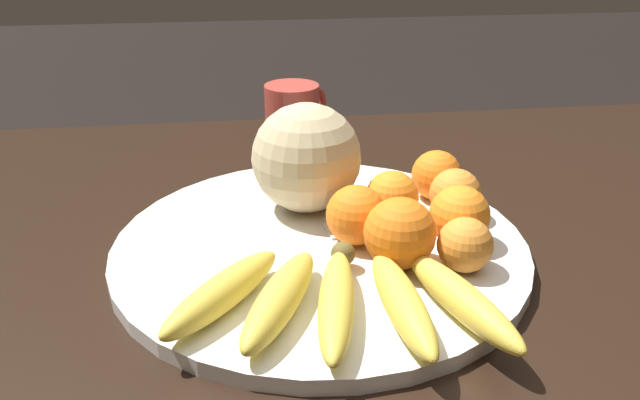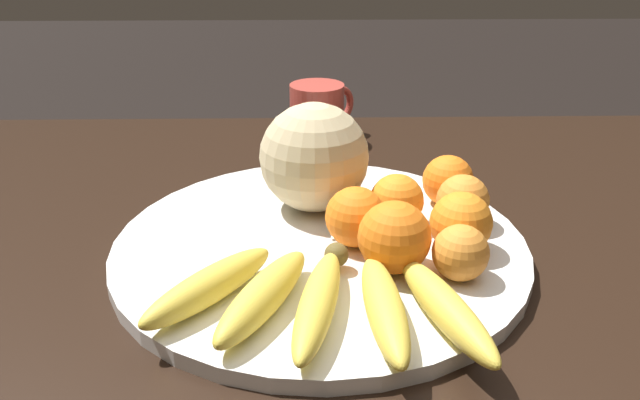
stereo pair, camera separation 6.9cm
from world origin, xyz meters
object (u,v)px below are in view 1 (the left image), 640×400
Objects in this scene: orange_top_small at (465,245)px; produce_tag at (365,226)px; melon at (308,158)px; orange_side_extra at (436,175)px; ceramic_mug at (293,114)px; kitchen_table at (314,305)px; orange_back_left at (356,215)px; orange_back_right at (455,194)px; orange_front_left at (392,197)px; banana_bunch at (338,298)px; fruit_bowl at (320,245)px; orange_front_right at (459,216)px; orange_mid_center at (400,233)px.

orange_top_small reaches higher than produce_tag.
orange_side_extra is (-0.17, -0.01, -0.03)m from melon.
kitchen_table is at bearing 88.26° from ceramic_mug.
orange_back_left is 1.09× the size of orange_back_right.
orange_front_left is at bearing -168.67° from kitchen_table.
melon is 0.42× the size of banana_bunch.
orange_back_left is 1.17× the size of orange_top_small.
orange_top_small is at bearing 130.24° from melon.
banana_bunch is 0.16m from orange_top_small.
orange_side_extra is (-0.16, -0.09, 0.04)m from fruit_bowl.
ceramic_mug is (0.16, -0.34, 0.00)m from orange_back_right.
orange_front_left is 0.94× the size of orange_front_right.
orange_mid_center is at bearing 26.41° from orange_front_right.
produce_tag is at bearing 33.01° from orange_side_extra.
orange_top_small is (0.03, 0.12, -0.00)m from orange_back_right.
fruit_bowl is 0.19m from orange_side_extra.
orange_back_left is at bearing 113.74° from melon.
orange_back_left is (0.05, 0.05, 0.00)m from orange_front_left.
orange_back_left is (0.11, -0.02, -0.00)m from orange_front_right.
produce_tag is at bearing 19.35° from orange_front_left.
orange_front_right is (-0.16, 0.11, -0.03)m from melon.
orange_back_left is at bearing 94.94° from ceramic_mug.
orange_top_small is 0.48m from ceramic_mug.
orange_back_left is 0.68× the size of produce_tag.
orange_front_right is 0.61× the size of ceramic_mug.
banana_bunch is at bearing 72.96° from orange_back_left.
melon is at bearing -91.61° from kitchen_table.
orange_back_right is (-0.02, -0.06, -0.00)m from orange_front_right.
orange_mid_center is 0.68× the size of ceramic_mug.
kitchen_table is 24.44× the size of orange_back_right.
melon is 0.24m from banana_bunch.
melon is at bearing -66.26° from orange_back_left.
orange_front_left is 0.35m from ceramic_mug.
fruit_bowl is at bearing 11.69° from orange_back_right.
orange_side_extra is (-0.07, -0.06, 0.00)m from orange_front_left.
orange_front_right is at bearing 84.82° from orange_side_extra.
orange_back_right reaches higher than fruit_bowl.
orange_back_left is (-0.04, 0.01, 0.04)m from fruit_bowl.
orange_front_right is (-0.06, 0.06, 0.00)m from orange_front_left.
fruit_bowl is at bearing 92.21° from melon.
orange_top_small is at bearing 106.25° from ceramic_mug.
kitchen_table is at bearing 24.38° from orange_side_extra.
fruit_bowl is 4.19× the size of ceramic_mug.
ceramic_mug is at bearing -91.77° from melon.
orange_front_right reaches higher than orange_back_right.
melon is 0.29m from ceramic_mug.
fruit_bowl is 0.15m from banana_bunch.
orange_side_extra is (-0.17, -0.08, 0.13)m from kitchen_table.
banana_bunch reaches higher than produce_tag.
orange_mid_center is at bearing -14.92° from orange_top_small.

